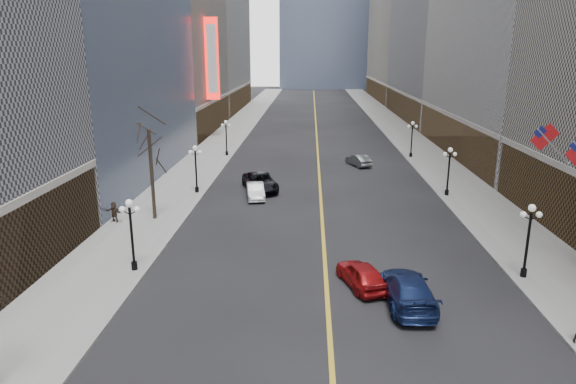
# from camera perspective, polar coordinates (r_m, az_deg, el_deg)

# --- Properties ---
(sidewalk_east) EXTENTS (6.00, 230.00, 0.15)m
(sidewalk_east) POSITION_cam_1_polar(r_m,az_deg,el_deg) (71.67, 14.61, 4.38)
(sidewalk_east) COLOR gray
(sidewalk_east) RESTS_ON ground
(sidewalk_west) EXTENTS (6.00, 230.00, 0.15)m
(sidewalk_west) POSITION_cam_1_polar(r_m,az_deg,el_deg) (71.26, -8.05, 4.66)
(sidewalk_west) COLOR gray
(sidewalk_west) RESTS_ON ground
(lane_line) EXTENTS (0.25, 200.00, 0.02)m
(lane_line) POSITION_cam_1_polar(r_m,az_deg,el_deg) (79.93, 3.22, 5.91)
(lane_line) COLOR gold
(lane_line) RESTS_ON ground
(streetlamp_east_1) EXTENTS (1.26, 0.44, 4.52)m
(streetlamp_east_1) POSITION_cam_1_polar(r_m,az_deg,el_deg) (33.20, 25.18, -4.17)
(streetlamp_east_1) COLOR black
(streetlamp_east_1) RESTS_ON sidewalk_east
(streetlamp_east_2) EXTENTS (1.26, 0.44, 4.52)m
(streetlamp_east_2) POSITION_cam_1_polar(r_m,az_deg,el_deg) (49.64, 17.45, 2.74)
(streetlamp_east_2) COLOR black
(streetlamp_east_2) RESTS_ON sidewalk_east
(streetlamp_east_3) EXTENTS (1.26, 0.44, 4.52)m
(streetlamp_east_3) POSITION_cam_1_polar(r_m,az_deg,el_deg) (66.89, 13.61, 6.14)
(streetlamp_east_3) COLOR black
(streetlamp_east_3) RESTS_ON sidewalk_east
(streetlamp_west_1) EXTENTS (1.26, 0.44, 4.52)m
(streetlamp_west_1) POSITION_cam_1_polar(r_m,az_deg,el_deg) (32.45, -17.04, -3.78)
(streetlamp_west_1) COLOR black
(streetlamp_west_1) RESTS_ON sidewalk_west
(streetlamp_west_2) EXTENTS (1.26, 0.44, 4.52)m
(streetlamp_west_2) POSITION_cam_1_polar(r_m,az_deg,el_deg) (49.14, -10.22, 3.09)
(streetlamp_west_2) COLOR black
(streetlamp_west_2) RESTS_ON sidewalk_west
(streetlamp_west_3) EXTENTS (1.26, 0.44, 4.52)m
(streetlamp_west_3) POSITION_cam_1_polar(r_m,az_deg,el_deg) (66.52, -6.89, 6.41)
(streetlamp_west_3) COLOR black
(streetlamp_west_3) RESTS_ON sidewalk_west
(flag_5) EXTENTS (2.87, 0.12, 2.87)m
(flag_5) POSITION_cam_1_polar(r_m,az_deg,el_deg) (39.83, 26.83, 5.24)
(flag_5) COLOR #B2B2B7
(flag_5) RESTS_ON ground
(theatre_marquee) EXTENTS (2.00, 0.55, 12.00)m
(theatre_marquee) POSITION_cam_1_polar(r_m,az_deg,el_deg) (80.22, -8.43, 14.41)
(theatre_marquee) COLOR red
(theatre_marquee) RESTS_ON ground
(tree_west_far) EXTENTS (3.60, 3.60, 7.92)m
(tree_west_far) POSITION_cam_1_polar(r_m,az_deg,el_deg) (41.37, -15.13, 5.21)
(tree_west_far) COLOR #2D231C
(tree_west_far) RESTS_ON sidewalk_west
(car_nb_mid) EXTENTS (2.19, 4.46, 1.41)m
(car_nb_mid) POSITION_cam_1_polar(r_m,az_deg,el_deg) (47.42, -3.63, 0.12)
(car_nb_mid) COLOR #BDBDBF
(car_nb_mid) RESTS_ON ground
(car_nb_far) EXTENTS (4.40, 6.61, 1.69)m
(car_nb_far) POSITION_cam_1_polar(r_m,az_deg,el_deg) (50.04, -3.11, 1.11)
(car_nb_far) COLOR black
(car_nb_far) RESTS_ON ground
(car_sb_near) EXTENTS (2.54, 5.95, 1.71)m
(car_sb_near) POSITION_cam_1_polar(r_m,az_deg,el_deg) (28.69, 13.18, -10.49)
(car_sb_near) COLOR #152250
(car_sb_near) RESTS_ON ground
(car_sb_mid) EXTENTS (3.08, 4.74, 1.50)m
(car_sb_mid) POSITION_cam_1_polar(r_m,az_deg,el_deg) (30.24, 8.16, -9.05)
(car_sb_mid) COLOR maroon
(car_sb_mid) RESTS_ON ground
(car_sb_far) EXTENTS (2.97, 4.41, 1.38)m
(car_sb_far) POSITION_cam_1_polar(r_m,az_deg,el_deg) (61.40, 7.84, 3.53)
(car_sb_far) COLOR #4A5051
(car_sb_far) RESTS_ON ground
(ped_west_far) EXTENTS (1.57, 0.92, 1.63)m
(ped_west_far) POSITION_cam_1_polar(r_m,az_deg,el_deg) (42.59, -18.77, -2.11)
(ped_west_far) COLOR #34281D
(ped_west_far) RESTS_ON sidewalk_west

